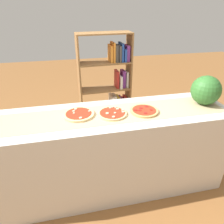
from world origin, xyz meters
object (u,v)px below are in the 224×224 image
Objects in this scene: pizza_mushroom_0 at (79,114)px; pizza_mushroom_1 at (112,113)px; watermelon at (206,90)px; pizza_pepperoni_2 at (144,111)px; bookshelf at (112,91)px.

pizza_mushroom_0 reaches higher than pizza_mushroom_1.
watermelon is at bearing 1.84° from pizza_mushroom_1.
pizza_mushroom_0 is 1.30m from watermelon.
bookshelf is at bearing 94.42° from pizza_pepperoni_2.
watermelon is at bearing -53.96° from bookshelf.
pizza_mushroom_1 is 0.99m from watermelon.
pizza_mushroom_1 is at bearing -178.16° from watermelon.
pizza_pepperoni_2 is 0.91× the size of watermelon.
watermelon is at bearing -0.87° from pizza_mushroom_0.
pizza_mushroom_0 is at bearing -118.01° from bookshelf.
bookshelf reaches higher than watermelon.
pizza_pepperoni_2 is at bearing -6.01° from pizza_mushroom_0.
pizza_mushroom_0 is 1.07× the size of pizza_pepperoni_2.
pizza_mushroom_0 is 0.98× the size of watermelon.
pizza_mushroom_1 is (0.31, -0.05, -0.00)m from pizza_mushroom_0.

